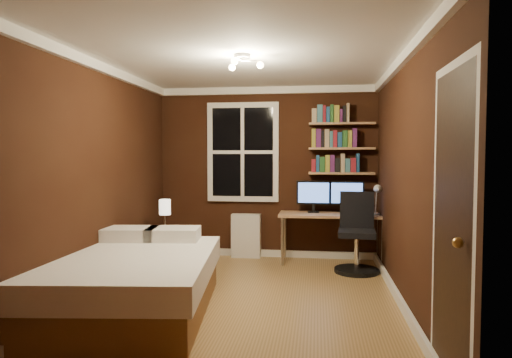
# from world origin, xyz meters

# --- Properties ---
(floor) EXTENTS (4.20, 4.20, 0.00)m
(floor) POSITION_xyz_m (0.00, 0.00, 0.00)
(floor) COLOR brown
(floor) RESTS_ON ground
(wall_back) EXTENTS (3.20, 0.04, 2.50)m
(wall_back) POSITION_xyz_m (0.00, 2.10, 1.25)
(wall_back) COLOR black
(wall_back) RESTS_ON ground
(wall_left) EXTENTS (0.04, 4.20, 2.50)m
(wall_left) POSITION_xyz_m (-1.60, 0.00, 1.25)
(wall_left) COLOR black
(wall_left) RESTS_ON ground
(wall_right) EXTENTS (0.04, 4.20, 2.50)m
(wall_right) POSITION_xyz_m (1.60, 0.00, 1.25)
(wall_right) COLOR black
(wall_right) RESTS_ON ground
(ceiling) EXTENTS (3.20, 4.20, 0.02)m
(ceiling) POSITION_xyz_m (0.00, 0.00, 2.50)
(ceiling) COLOR white
(ceiling) RESTS_ON wall_back
(window) EXTENTS (1.06, 0.06, 1.46)m
(window) POSITION_xyz_m (-0.35, 2.06, 1.55)
(window) COLOR silver
(window) RESTS_ON wall_back
(door) EXTENTS (0.03, 0.82, 2.05)m
(door) POSITION_xyz_m (1.59, -1.55, 1.02)
(door) COLOR black
(door) RESTS_ON ground
(door_knob) EXTENTS (0.06, 0.06, 0.06)m
(door_knob) POSITION_xyz_m (1.55, -1.85, 1.00)
(door_knob) COLOR #BC8C41
(door_knob) RESTS_ON door
(ceiling_fixture) EXTENTS (0.44, 0.44, 0.18)m
(ceiling_fixture) POSITION_xyz_m (0.00, -0.10, 2.40)
(ceiling_fixture) COLOR beige
(ceiling_fixture) RESTS_ON ceiling
(bookshelf_lower) EXTENTS (0.92, 0.22, 0.03)m
(bookshelf_lower) POSITION_xyz_m (1.08, 1.98, 1.25)
(bookshelf_lower) COLOR #996D4A
(bookshelf_lower) RESTS_ON wall_back
(books_row_lower) EXTENTS (0.60, 0.16, 0.23)m
(books_row_lower) POSITION_xyz_m (1.08, 1.98, 1.38)
(books_row_lower) COLOR maroon
(books_row_lower) RESTS_ON bookshelf_lower
(bookshelf_middle) EXTENTS (0.92, 0.22, 0.03)m
(bookshelf_middle) POSITION_xyz_m (1.08, 1.98, 1.60)
(bookshelf_middle) COLOR #996D4A
(bookshelf_middle) RESTS_ON wall_back
(books_row_middle) EXTENTS (0.60, 0.16, 0.23)m
(books_row_middle) POSITION_xyz_m (1.08, 1.98, 1.73)
(books_row_middle) COLOR navy
(books_row_middle) RESTS_ON bookshelf_middle
(bookshelf_upper) EXTENTS (0.92, 0.22, 0.03)m
(bookshelf_upper) POSITION_xyz_m (1.08, 1.98, 1.95)
(bookshelf_upper) COLOR #996D4A
(bookshelf_upper) RESTS_ON wall_back
(books_row_upper) EXTENTS (0.54, 0.16, 0.23)m
(books_row_upper) POSITION_xyz_m (1.08, 1.98, 2.08)
(books_row_upper) COLOR #265926
(books_row_upper) RESTS_ON bookshelf_upper
(bed) EXTENTS (1.70, 2.21, 0.70)m
(bed) POSITION_xyz_m (-1.00, -0.48, 0.30)
(bed) COLOR brown
(bed) RESTS_ON ground
(nightstand) EXTENTS (0.49, 0.49, 0.49)m
(nightstand) POSITION_xyz_m (-1.23, 1.13, 0.25)
(nightstand) COLOR brown
(nightstand) RESTS_ON ground
(bedside_lamp) EXTENTS (0.15, 0.15, 0.44)m
(bedside_lamp) POSITION_xyz_m (-1.23, 1.13, 0.71)
(bedside_lamp) COLOR silver
(bedside_lamp) RESTS_ON nightstand
(radiator) EXTENTS (0.43, 0.15, 0.64)m
(radiator) POSITION_xyz_m (-0.29, 1.99, 0.32)
(radiator) COLOR silver
(radiator) RESTS_ON ground
(desk) EXTENTS (1.46, 0.55, 0.69)m
(desk) POSITION_xyz_m (0.95, 1.81, 0.63)
(desk) COLOR #996D4A
(desk) RESTS_ON ground
(monitor_left) EXTENTS (0.48, 0.12, 0.45)m
(monitor_left) POSITION_xyz_m (0.69, 1.88, 0.92)
(monitor_left) COLOR black
(monitor_left) RESTS_ON desk
(monitor_right) EXTENTS (0.48, 0.12, 0.45)m
(monitor_right) POSITION_xyz_m (1.15, 1.88, 0.92)
(monitor_right) COLOR black
(monitor_right) RESTS_ON desk
(desk_lamp) EXTENTS (0.14, 0.32, 0.44)m
(desk_lamp) POSITION_xyz_m (1.54, 1.66, 0.91)
(desk_lamp) COLOR silver
(desk_lamp) RESTS_ON desk
(office_chair) EXTENTS (0.57, 0.57, 1.03)m
(office_chair) POSITION_xyz_m (1.25, 1.36, 0.39)
(office_chair) COLOR black
(office_chair) RESTS_ON ground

